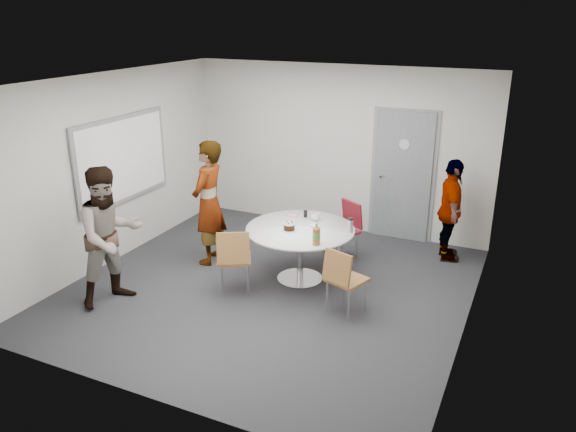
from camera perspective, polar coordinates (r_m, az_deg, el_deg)
The scene contains 15 objects.
floor at distance 7.53m, azimuth -1.84°, elevation -7.33°, with size 5.00×5.00×0.00m, color #232327.
ceiling at distance 6.73m, azimuth -2.10°, elevation 13.53°, with size 5.00×5.00×0.00m, color silver.
wall_back at distance 9.23m, azimuth 5.07°, elevation 6.78°, with size 5.00×5.00×0.00m, color beige.
wall_left at distance 8.40m, azimuth -17.44°, elevation 4.57°, with size 5.00×5.00×0.00m, color beige.
wall_right at distance 6.35m, azimuth 18.65°, elevation -0.50°, with size 5.00×5.00×0.00m, color beige.
wall_front at distance 5.06m, azimuth -14.82°, elevation -5.41°, with size 5.00×5.00×0.00m, color beige.
door at distance 9.00m, azimuth 11.57°, elevation 3.96°, with size 1.02×0.17×2.12m.
whiteboard at distance 8.49m, azimuth -16.42°, elevation 5.54°, with size 0.04×1.90×1.25m.
table at distance 7.48m, azimuth 1.36°, elevation -2.03°, with size 1.45×1.45×1.04m.
chair_near_left at distance 7.18m, azimuth -5.54°, elevation -4.00°, with size 0.59×0.61×0.90m.
chair_near_right at distance 6.72m, azimuth 5.57°, elevation -6.04°, with size 0.52×0.55×0.85m.
chair_far at distance 8.23m, azimuth 5.90°, elevation -0.87°, with size 0.58×0.60×0.88m.
person_main at distance 8.06m, azimuth -8.05°, elevation 1.34°, with size 0.66×0.43×1.80m, color #A5C6EA.
person_left at distance 7.20m, azimuth -17.63°, elevation -1.97°, with size 0.85×0.67×1.76m, color white.
person_right at distance 8.43m, azimuth 16.18°, elevation 0.55°, with size 0.89×0.37×1.52m, color black.
Camera 1 is at (3.02, -5.96, 3.48)m, focal length 35.00 mm.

